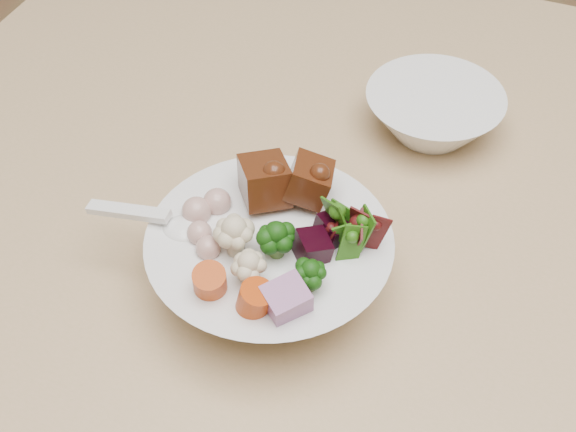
{
  "coord_description": "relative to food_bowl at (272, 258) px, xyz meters",
  "views": [
    {
      "loc": [
        -0.18,
        -0.31,
        1.34
      ],
      "look_at": [
        -0.27,
        0.14,
        0.86
      ],
      "focal_mm": 50.0,
      "sensor_mm": 36.0,
      "label": 1
    }
  ],
  "objects": [
    {
      "name": "food_bowl",
      "position": [
        0.0,
        0.0,
        0.0
      ],
      "size": [
        0.2,
        0.2,
        0.11
      ],
      "color": "white",
      "rests_on": "dining_table"
    },
    {
      "name": "soup_spoon",
      "position": [
        -0.08,
        -0.0,
        0.02
      ],
      "size": [
        0.11,
        0.04,
        0.02
      ],
      "rotation": [
        0.0,
        0.0,
        -0.11
      ],
      "color": "white",
      "rests_on": "food_bowl"
    },
    {
      "name": "side_bowl",
      "position": [
        0.12,
        0.23,
        -0.01
      ],
      "size": [
        0.14,
        0.14,
        0.05
      ],
      "primitive_type": null,
      "color": "white",
      "rests_on": "dining_table"
    }
  ]
}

